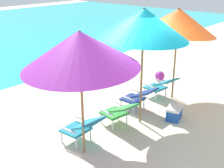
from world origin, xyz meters
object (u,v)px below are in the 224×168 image
(lounge_chair_near_left, at_px, (119,111))
(lounge_chair_near_right, at_px, (138,96))
(lounge_chair_far_right, at_px, (160,85))
(lounge_chair_far_left, at_px, (82,127))
(beach_umbrella_right, at_px, (178,21))
(beach_umbrella_center, at_px, (144,23))
(cooler_box, at_px, (174,113))
(beach_umbrella_left, at_px, (80,50))
(beach_ball, at_px, (160,76))

(lounge_chair_near_left, height_order, lounge_chair_near_right, same)
(lounge_chair_near_right, bearing_deg, lounge_chair_far_right, 0.06)
(lounge_chair_far_left, height_order, beach_umbrella_right, beach_umbrella_right)
(lounge_chair_near_right, relative_size, beach_umbrella_center, 0.31)
(lounge_chair_far_left, relative_size, cooler_box, 1.69)
(beach_umbrella_right, bearing_deg, beach_umbrella_center, -174.47)
(lounge_chair_far_left, height_order, beach_umbrella_left, beach_umbrella_left)
(lounge_chair_near_right, height_order, beach_ball, lounge_chair_near_right)
(beach_umbrella_center, bearing_deg, lounge_chair_near_left, 155.05)
(beach_ball, bearing_deg, lounge_chair_far_left, -168.52)
(cooler_box, bearing_deg, lounge_chair_far_left, 158.99)
(lounge_chair_far_right, distance_m, beach_umbrella_left, 3.68)
(lounge_chair_near_right, bearing_deg, lounge_chair_near_left, -169.94)
(beach_umbrella_center, bearing_deg, cooler_box, -38.05)
(lounge_chair_far_right, height_order, beach_umbrella_right, beach_umbrella_right)
(lounge_chair_far_left, bearing_deg, beach_ball, 11.48)
(lounge_chair_near_right, bearing_deg, beach_umbrella_right, -9.97)
(lounge_chair_near_right, bearing_deg, lounge_chair_far_left, -177.91)
(beach_umbrella_right, relative_size, cooler_box, 4.76)
(lounge_chair_far_left, relative_size, beach_umbrella_right, 0.36)
(lounge_chair_far_left, relative_size, beach_ball, 2.84)
(lounge_chair_far_left, distance_m, beach_umbrella_center, 2.51)
(beach_umbrella_left, relative_size, beach_ball, 7.73)
(lounge_chair_far_left, height_order, beach_ball, lounge_chair_far_left)
(lounge_chair_near_left, distance_m, lounge_chair_far_right, 2.00)
(lounge_chair_near_left, relative_size, beach_ball, 2.91)
(beach_umbrella_center, height_order, beach_ball, beach_umbrella_center)
(beach_umbrella_center, bearing_deg, lounge_chair_far_right, 15.18)
(lounge_chair_far_left, bearing_deg, lounge_chair_near_left, -5.19)
(lounge_chair_far_right, height_order, cooler_box, lounge_chair_far_right)
(lounge_chair_near_left, bearing_deg, beach_umbrella_left, -173.08)
(beach_ball, distance_m, cooler_box, 2.68)
(lounge_chair_near_right, height_order, beach_umbrella_right, beach_umbrella_right)
(beach_umbrella_center, xyz_separation_m, cooler_box, (0.68, -0.53, -2.18))
(beach_ball, height_order, cooler_box, beach_ball)
(lounge_chair_far_left, height_order, lounge_chair_near_right, same)
(beach_umbrella_center, distance_m, cooler_box, 2.35)
(beach_umbrella_right, height_order, beach_ball, beach_umbrella_right)
(lounge_chair_near_right, distance_m, beach_umbrella_left, 2.80)
(lounge_chair_near_left, xyz_separation_m, beach_umbrella_right, (2.28, -0.06, 1.76))
(lounge_chair_far_right, bearing_deg, lounge_chair_near_right, -179.94)
(beach_umbrella_center, relative_size, beach_umbrella_right, 1.08)
(beach_umbrella_center, relative_size, beach_ball, 8.66)
(beach_ball, bearing_deg, lounge_chair_near_right, -160.63)
(beach_umbrella_left, bearing_deg, beach_umbrella_center, -2.68)
(lounge_chair_near_left, xyz_separation_m, cooler_box, (1.18, -0.76, -0.24))
(beach_ball, bearing_deg, beach_umbrella_center, -156.21)
(beach_umbrella_left, xyz_separation_m, beach_ball, (4.48, 1.12, -1.94))
(lounge_chair_far_right, xyz_separation_m, beach_ball, (1.23, 0.80, -0.24))
(beach_ball, relative_size, cooler_box, 0.60)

